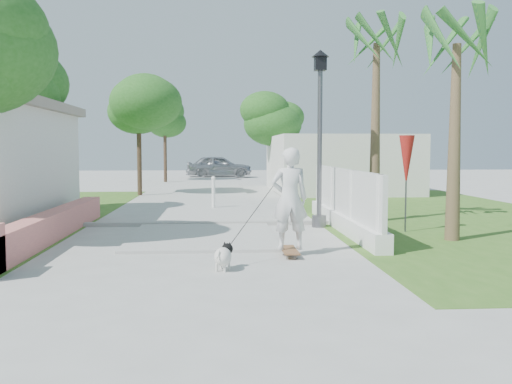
{
  "coord_description": "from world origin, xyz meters",
  "views": [
    {
      "loc": [
        0.33,
        -8.72,
        1.97
      ],
      "look_at": [
        1.12,
        2.86,
        1.1
      ],
      "focal_mm": 40.0,
      "sensor_mm": 36.0,
      "label": 1
    }
  ],
  "objects": [
    {
      "name": "ground",
      "position": [
        0.0,
        0.0,
        0.0
      ],
      "size": [
        90.0,
        90.0,
        0.0
      ],
      "primitive_type": "plane",
      "color": "#B7B7B2",
      "rests_on": "ground"
    },
    {
      "name": "path_strip",
      "position": [
        0.0,
        20.0,
        0.03
      ],
      "size": [
        3.2,
        36.0,
        0.06
      ],
      "primitive_type": "cube",
      "color": "#B7B7B2",
      "rests_on": "ground"
    },
    {
      "name": "curb",
      "position": [
        0.0,
        6.0,
        0.05
      ],
      "size": [
        6.5,
        0.25,
        0.1
      ],
      "primitive_type": "cube",
      "color": "#999993",
      "rests_on": "ground"
    },
    {
      "name": "grass_right",
      "position": [
        7.0,
        8.0,
        0.01
      ],
      "size": [
        8.0,
        20.0,
        0.01
      ],
      "primitive_type": "cube",
      "color": "#3A6921",
      "rests_on": "ground"
    },
    {
      "name": "pink_wall",
      "position": [
        -3.3,
        3.55,
        0.31
      ],
      "size": [
        0.45,
        8.2,
        0.8
      ],
      "color": "#E28274",
      "rests_on": "ground"
    },
    {
      "name": "lattice_fence",
      "position": [
        3.4,
        5.0,
        0.54
      ],
      "size": [
        0.35,
        7.0,
        1.5
      ],
      "color": "white",
      "rests_on": "ground"
    },
    {
      "name": "building_right",
      "position": [
        6.0,
        18.0,
        1.3
      ],
      "size": [
        6.0,
        8.0,
        2.6
      ],
      "primitive_type": "cube",
      "color": "silver",
      "rests_on": "ground"
    },
    {
      "name": "street_lamp",
      "position": [
        2.9,
        5.5,
        2.43
      ],
      "size": [
        0.44,
        0.44,
        4.44
      ],
      "color": "#59595E",
      "rests_on": "ground"
    },
    {
      "name": "bollard",
      "position": [
        0.2,
        10.0,
        0.58
      ],
      "size": [
        0.14,
        0.14,
        1.09
      ],
      "color": "white",
      "rests_on": "ground"
    },
    {
      "name": "patio_umbrella",
      "position": [
        4.8,
        4.5,
        1.69
      ],
      "size": [
        0.36,
        0.36,
        2.3
      ],
      "color": "#59595E",
      "rests_on": "ground"
    },
    {
      "name": "tree_left_mid",
      "position": [
        -5.48,
        8.48,
        3.5
      ],
      "size": [
        3.2,
        3.2,
        4.85
      ],
      "color": "#4C3826",
      "rests_on": "ground"
    },
    {
      "name": "tree_path_left",
      "position": [
        -2.98,
        15.98,
        3.82
      ],
      "size": [
        3.4,
        3.4,
        5.23
      ],
      "color": "#4C3826",
      "rests_on": "ground"
    },
    {
      "name": "tree_path_right",
      "position": [
        3.22,
        19.98,
        3.49
      ],
      "size": [
        3.0,
        3.0,
        4.79
      ],
      "color": "#4C3826",
      "rests_on": "ground"
    },
    {
      "name": "tree_path_far",
      "position": [
        -2.78,
        25.98,
        3.82
      ],
      "size": [
        3.2,
        3.2,
        5.17
      ],
      "color": "#4C3826",
      "rests_on": "ground"
    },
    {
      "name": "palm_far",
      "position": [
        4.6,
        6.5,
        4.48
      ],
      "size": [
        1.8,
        1.8,
        5.3
      ],
      "color": "brown",
      "rests_on": "ground"
    },
    {
      "name": "palm_near",
      "position": [
        5.4,
        3.2,
        3.95
      ],
      "size": [
        1.8,
        1.8,
        4.7
      ],
      "color": "brown",
      "rests_on": "ground"
    },
    {
      "name": "skateboarder",
      "position": [
        1.17,
        1.39,
        0.9
      ],
      "size": [
        1.6,
        1.5,
        2.0
      ],
      "rotation": [
        0.0,
        0.0,
        3.2
      ],
      "color": "brown",
      "rests_on": "ground"
    },
    {
      "name": "dog",
      "position": [
        0.42,
        0.49,
        0.24
      ],
      "size": [
        0.43,
        0.62,
        0.44
      ],
      "rotation": [
        0.0,
        0.0,
        -0.34
      ],
      "color": "silver",
      "rests_on": "ground"
    },
    {
      "name": "parked_car",
      "position": [
        0.45,
        31.22,
        0.78
      ],
      "size": [
        4.65,
        2.01,
        1.56
      ],
      "primitive_type": "imported",
      "rotation": [
        0.0,
        0.0,
        1.61
      ],
      "color": "#A9ABB1",
      "rests_on": "ground"
    }
  ]
}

